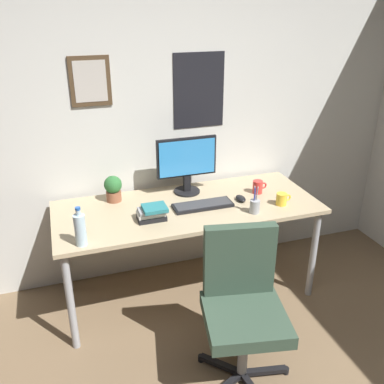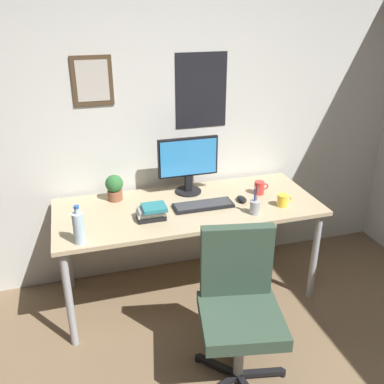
# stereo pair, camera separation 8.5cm
# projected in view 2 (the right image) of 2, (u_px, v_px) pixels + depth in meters

# --- Properties ---
(wall_back) EXTENTS (4.40, 0.10, 2.60)m
(wall_back) POSITION_uv_depth(u_px,v_px,m) (149.00, 118.00, 3.22)
(wall_back) COLOR silver
(wall_back) RESTS_ON ground_plane
(desk) EXTENTS (1.90, 0.77, 0.76)m
(desk) POSITION_uv_depth(u_px,v_px,m) (188.00, 214.00, 3.11)
(desk) COLOR tan
(desk) RESTS_ON ground_plane
(office_chair) EXTENTS (0.58, 0.57, 0.95)m
(office_chair) POSITION_uv_depth(u_px,v_px,m) (239.00, 301.00, 2.46)
(office_chair) COLOR #334738
(office_chair) RESTS_ON ground_plane
(monitor) EXTENTS (0.46, 0.20, 0.43)m
(monitor) POSITION_uv_depth(u_px,v_px,m) (188.00, 163.00, 3.20)
(monitor) COLOR black
(monitor) RESTS_ON desk
(keyboard) EXTENTS (0.43, 0.15, 0.03)m
(keyboard) POSITION_uv_depth(u_px,v_px,m) (203.00, 205.00, 3.05)
(keyboard) COLOR black
(keyboard) RESTS_ON desk
(computer_mouse) EXTENTS (0.06, 0.11, 0.04)m
(computer_mouse) POSITION_uv_depth(u_px,v_px,m) (242.00, 199.00, 3.13)
(computer_mouse) COLOR black
(computer_mouse) RESTS_ON desk
(water_bottle) EXTENTS (0.07, 0.07, 0.25)m
(water_bottle) POSITION_uv_depth(u_px,v_px,m) (79.00, 228.00, 2.56)
(water_bottle) COLOR silver
(water_bottle) RESTS_ON desk
(coffee_mug_near) EXTENTS (0.12, 0.08, 0.09)m
(coffee_mug_near) POSITION_uv_depth(u_px,v_px,m) (283.00, 200.00, 3.06)
(coffee_mug_near) COLOR yellow
(coffee_mug_near) RESTS_ON desk
(coffee_mug_far) EXTENTS (0.11, 0.08, 0.10)m
(coffee_mug_far) POSITION_uv_depth(u_px,v_px,m) (260.00, 188.00, 3.25)
(coffee_mug_far) COLOR red
(coffee_mug_far) RESTS_ON desk
(potted_plant) EXTENTS (0.13, 0.13, 0.20)m
(potted_plant) POSITION_uv_depth(u_px,v_px,m) (114.00, 187.00, 3.13)
(potted_plant) COLOR brown
(potted_plant) RESTS_ON desk
(pen_cup) EXTENTS (0.07, 0.07, 0.20)m
(pen_cup) POSITION_uv_depth(u_px,v_px,m) (255.00, 207.00, 2.94)
(pen_cup) COLOR #9EA0A5
(pen_cup) RESTS_ON desk
(book_stack_left) EXTENTS (0.20, 0.15, 0.10)m
(book_stack_left) POSITION_uv_depth(u_px,v_px,m) (152.00, 212.00, 2.87)
(book_stack_left) COLOR black
(book_stack_left) RESTS_ON desk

